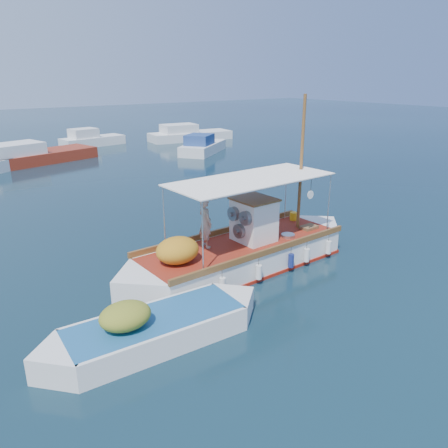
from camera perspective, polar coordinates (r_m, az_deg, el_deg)
ground at (r=15.43m, az=1.92°, el=-4.44°), size 160.00×160.00×0.00m
fishing_caique at (r=14.52m, az=2.28°, el=-3.84°), size 9.35×2.83×5.71m
dinghy at (r=10.88m, az=-9.13°, el=-13.67°), size 5.85×1.83×1.43m
bg_boat_n at (r=34.69m, az=-23.97°, el=7.99°), size 9.33×4.98×1.80m
bg_boat_ne at (r=36.29m, az=-2.86°, el=9.99°), size 5.75×5.06×1.80m
bg_boat_e at (r=43.76m, az=-4.71°, el=11.48°), size 8.31×3.47×1.80m
bg_boat_far_n at (r=41.83m, az=-16.98°, el=10.40°), size 5.83×2.82×1.80m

